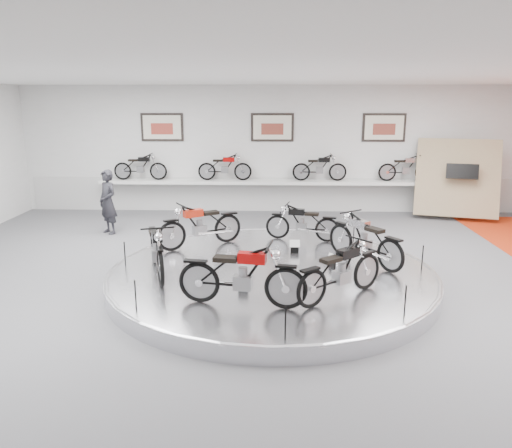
{
  "coord_description": "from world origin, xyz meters",
  "views": [
    {
      "loc": [
        -0.02,
        -9.03,
        3.56
      ],
      "look_at": [
        -0.32,
        0.6,
        1.15
      ],
      "focal_mm": 35.0,
      "sensor_mm": 36.0,
      "label": 1
    }
  ],
  "objects_px": {
    "shelf": "(272,182)",
    "display_platform": "(272,277)",
    "bike_e": "(242,275)",
    "visitor": "(108,202)",
    "bike_b": "(302,222)",
    "bike_f": "(341,270)",
    "bike_a": "(365,239)",
    "bike_c": "(200,225)",
    "bike_d": "(156,248)"
  },
  "relations": [
    {
      "from": "display_platform",
      "to": "shelf",
      "type": "bearing_deg",
      "value": 90.0
    },
    {
      "from": "bike_e",
      "to": "visitor",
      "type": "bearing_deg",
      "value": 134.85
    },
    {
      "from": "bike_a",
      "to": "visitor",
      "type": "xyz_separation_m",
      "value": [
        -6.31,
        3.26,
        0.06
      ]
    },
    {
      "from": "bike_b",
      "to": "bike_c",
      "type": "distance_m",
      "value": 2.41
    },
    {
      "from": "bike_f",
      "to": "display_platform",
      "type": "bearing_deg",
      "value": 89.14
    },
    {
      "from": "bike_a",
      "to": "bike_d",
      "type": "xyz_separation_m",
      "value": [
        -4.08,
        -0.78,
        0.01
      ]
    },
    {
      "from": "bike_c",
      "to": "bike_d",
      "type": "xyz_separation_m",
      "value": [
        -0.58,
        -1.85,
        0.01
      ]
    },
    {
      "from": "display_platform",
      "to": "bike_a",
      "type": "distance_m",
      "value": 2.05
    },
    {
      "from": "visitor",
      "to": "shelf",
      "type": "bearing_deg",
      "value": 72.35
    },
    {
      "from": "shelf",
      "to": "bike_c",
      "type": "bearing_deg",
      "value": -108.34
    },
    {
      "from": "bike_a",
      "to": "bike_e",
      "type": "height_order",
      "value": "bike_e"
    },
    {
      "from": "bike_a",
      "to": "visitor",
      "type": "bearing_deg",
      "value": 27.22
    },
    {
      "from": "bike_c",
      "to": "visitor",
      "type": "bearing_deg",
      "value": -70.25
    },
    {
      "from": "shelf",
      "to": "bike_a",
      "type": "relative_size",
      "value": 6.33
    },
    {
      "from": "bike_a",
      "to": "bike_b",
      "type": "bearing_deg",
      "value": -0.46
    },
    {
      "from": "bike_a",
      "to": "visitor",
      "type": "distance_m",
      "value": 7.1
    },
    {
      "from": "shelf",
      "to": "bike_d",
      "type": "xyz_separation_m",
      "value": [
        -2.19,
        -6.72,
        -0.18
      ]
    },
    {
      "from": "display_platform",
      "to": "bike_b",
      "type": "relative_size",
      "value": 4.28
    },
    {
      "from": "display_platform",
      "to": "bike_d",
      "type": "height_order",
      "value": "bike_d"
    },
    {
      "from": "display_platform",
      "to": "bike_e",
      "type": "distance_m",
      "value": 1.98
    },
    {
      "from": "bike_b",
      "to": "bike_e",
      "type": "distance_m",
      "value": 4.1
    },
    {
      "from": "display_platform",
      "to": "bike_c",
      "type": "height_order",
      "value": "bike_c"
    },
    {
      "from": "display_platform",
      "to": "bike_a",
      "type": "xyz_separation_m",
      "value": [
        1.88,
        0.46,
        0.66
      ]
    },
    {
      "from": "shelf",
      "to": "bike_a",
      "type": "xyz_separation_m",
      "value": [
        1.88,
        -5.94,
        -0.19
      ]
    },
    {
      "from": "shelf",
      "to": "bike_b",
      "type": "xyz_separation_m",
      "value": [
        0.72,
        -4.28,
        -0.26
      ]
    },
    {
      "from": "shelf",
      "to": "visitor",
      "type": "bearing_deg",
      "value": -148.71
    },
    {
      "from": "bike_f",
      "to": "bike_c",
      "type": "bearing_deg",
      "value": 93.36
    },
    {
      "from": "bike_f",
      "to": "visitor",
      "type": "height_order",
      "value": "visitor"
    },
    {
      "from": "display_platform",
      "to": "shelf",
      "type": "distance_m",
      "value": 6.46
    },
    {
      "from": "shelf",
      "to": "bike_f",
      "type": "relative_size",
      "value": 6.58
    },
    {
      "from": "shelf",
      "to": "bike_e",
      "type": "relative_size",
      "value": 6.12
    },
    {
      "from": "shelf",
      "to": "bike_f",
      "type": "bearing_deg",
      "value": -81.64
    },
    {
      "from": "bike_e",
      "to": "bike_f",
      "type": "height_order",
      "value": "bike_e"
    },
    {
      "from": "shelf",
      "to": "visitor",
      "type": "relative_size",
      "value": 6.31
    },
    {
      "from": "display_platform",
      "to": "bike_f",
      "type": "height_order",
      "value": "bike_f"
    },
    {
      "from": "bike_b",
      "to": "bike_f",
      "type": "relative_size",
      "value": 0.89
    },
    {
      "from": "bike_c",
      "to": "display_platform",
      "type": "bearing_deg",
      "value": 104.23
    },
    {
      "from": "display_platform",
      "to": "bike_c",
      "type": "bearing_deg",
      "value": 136.58
    },
    {
      "from": "bike_e",
      "to": "visitor",
      "type": "relative_size",
      "value": 1.03
    },
    {
      "from": "bike_a",
      "to": "bike_b",
      "type": "height_order",
      "value": "bike_a"
    },
    {
      "from": "shelf",
      "to": "bike_b",
      "type": "height_order",
      "value": "bike_b"
    },
    {
      "from": "bike_b",
      "to": "bike_f",
      "type": "xyz_separation_m",
      "value": [
        0.43,
        -3.55,
        0.05
      ]
    },
    {
      "from": "bike_b",
      "to": "visitor",
      "type": "relative_size",
      "value": 0.86
    },
    {
      "from": "bike_b",
      "to": "bike_f",
      "type": "height_order",
      "value": "bike_f"
    },
    {
      "from": "shelf",
      "to": "bike_c",
      "type": "distance_m",
      "value": 5.14
    },
    {
      "from": "shelf",
      "to": "display_platform",
      "type": "bearing_deg",
      "value": -90.0
    },
    {
      "from": "display_platform",
      "to": "bike_e",
      "type": "height_order",
      "value": "bike_e"
    },
    {
      "from": "bike_a",
      "to": "bike_c",
      "type": "relative_size",
      "value": 1.0
    },
    {
      "from": "display_platform",
      "to": "shelf",
      "type": "xyz_separation_m",
      "value": [
        0.0,
        6.4,
        0.85
      ]
    },
    {
      "from": "bike_c",
      "to": "bike_e",
      "type": "xyz_separation_m",
      "value": [
        1.13,
        -3.32,
        0.02
      ]
    }
  ]
}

